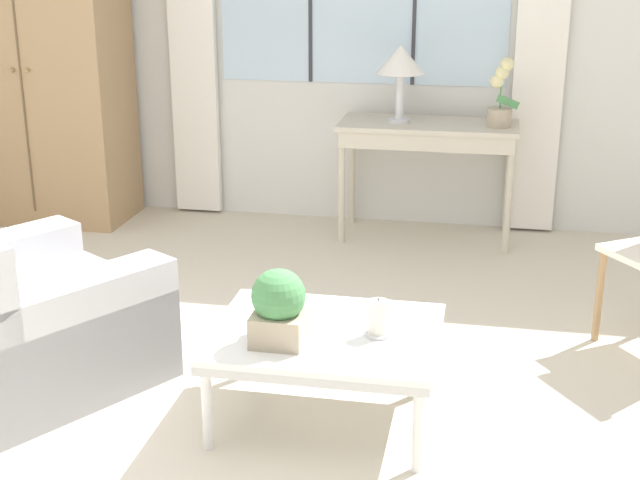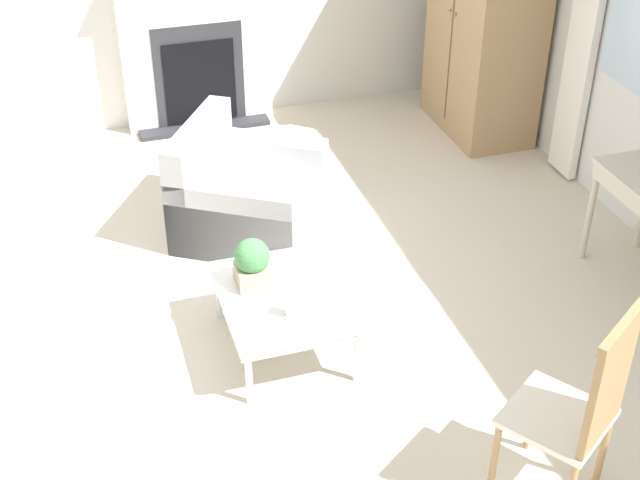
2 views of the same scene
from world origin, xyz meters
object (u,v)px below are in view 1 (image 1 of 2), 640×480
Objects in this scene: potted_plant_small at (279,307)px; console_table at (428,137)px; potted_orchid at (500,100)px; armchair_upholstered at (25,323)px; table_lamp at (401,63)px; coffee_table at (326,340)px; armoire at (42,59)px; pillar_candle at (378,319)px.

console_table is at bearing 81.98° from potted_plant_small.
potted_orchid is 3.08m from armchair_upholstered.
table_lamp reaches higher than armchair_upholstered.
potted_plant_small is (-0.79, -2.51, -0.38)m from potted_orchid.
armchair_upholstered is (-1.36, -2.28, -0.86)m from table_lamp.
table_lamp is at bearing 89.54° from coffee_table.
armoire reaches higher than potted_plant_small.
armoire is 7.40× the size of potted_plant_small.
armoire is 1.71× the size of armchair_upholstered.
armoire is 3.39m from potted_plant_small.
console_table is 2.42m from pillar_candle.
table_lamp is (2.38, 0.00, 0.03)m from armoire.
potted_orchid is at bearing 72.54° from potted_plant_small.
coffee_table is 3.04× the size of potted_plant_small.
potted_plant_small is (-0.36, -2.54, -0.13)m from console_table.
armoire is 3.00m from potted_orchid.
console_table reaches higher than potted_plant_small.
table_lamp is at bearing -171.26° from console_table.
potted_orchid is 2.46m from pillar_candle.
potted_orchid is (0.43, -0.03, 0.25)m from console_table.
armchair_upholstered is 1.24m from potted_plant_small.
console_table is 2.57m from potted_plant_small.
armchair_upholstered is at bearing 176.35° from pillar_candle.
armoire is 2.60m from console_table.
console_table is 2.43m from coffee_table.
console_table reaches higher than coffee_table.
coffee_table is (-0.02, -2.37, -0.78)m from table_lamp.
coffee_table is 0.28m from potted_plant_small.
potted_plant_small is (-0.17, -2.51, -0.59)m from table_lamp.
table_lamp is 2.79m from armchair_upholstered.
pillar_candle is (0.21, -0.01, 0.11)m from coffee_table.
coffee_table is at bearing 178.14° from pillar_candle.
coffee_table is (-0.20, -2.40, -0.32)m from console_table.
table_lamp is at bearing 59.14° from armchair_upholstered.
potted_orchid is at bearing 49.00° from armchair_upholstered.
potted_plant_small is at bearing -107.46° from potted_orchid.
armchair_upholstered is at bearing 176.08° from coffee_table.
potted_orchid reaches higher than coffee_table.
armchair_upholstered is 1.42× the size of coffee_table.
console_table is (2.57, 0.03, -0.43)m from armoire.
armoire is at bearing 137.22° from pillar_candle.
potted_orchid is 2.52m from coffee_table.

